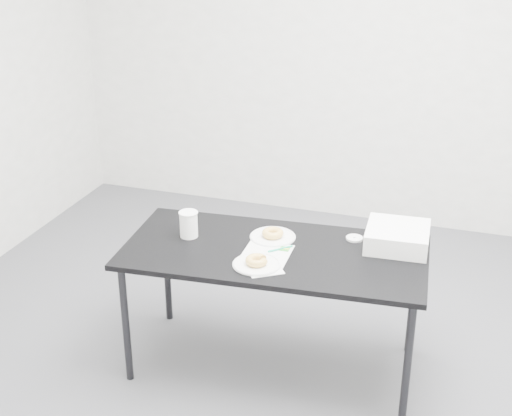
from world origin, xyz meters
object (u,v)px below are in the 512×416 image
(pen, at_px, (280,249))
(donut_near, at_px, (257,260))
(donut_far, at_px, (273,233))
(coffee_cup, at_px, (189,224))
(scorecard, at_px, (265,256))
(plate_far, at_px, (273,237))
(table, at_px, (274,259))
(plate_near, at_px, (257,264))
(bakery_box, at_px, (397,237))

(pen, xyz_separation_m, donut_near, (-0.06, -0.19, 0.02))
(donut_far, height_order, coffee_cup, coffee_cup)
(scorecard, xyz_separation_m, donut_near, (-0.01, -0.11, 0.03))
(scorecard, bearing_deg, donut_near, -96.60)
(donut_near, xyz_separation_m, coffee_cup, (-0.43, 0.19, 0.04))
(plate_far, bearing_deg, donut_near, -87.32)
(table, relative_size, donut_near, 14.33)
(plate_far, bearing_deg, donut_far, 0.00)
(plate_near, height_order, bakery_box, bakery_box)
(scorecard, xyz_separation_m, plate_far, (-0.02, 0.21, 0.00))
(plate_far, xyz_separation_m, coffee_cup, (-0.42, -0.12, 0.07))
(plate_near, height_order, donut_far, donut_far)
(bakery_box, bearing_deg, scorecard, -155.97)
(pen, bearing_deg, donut_near, -153.05)
(donut_near, height_order, donut_far, donut_near)
(pen, height_order, plate_far, pen)
(bakery_box, bearing_deg, table, -161.07)
(plate_near, bearing_deg, pen, 71.69)
(scorecard, relative_size, donut_far, 2.64)
(scorecard, relative_size, donut_near, 2.71)
(pen, height_order, donut_near, donut_near)
(plate_near, xyz_separation_m, donut_near, (0.00, 0.00, 0.02))
(pen, height_order, plate_near, pen)
(table, height_order, scorecard, scorecard)
(donut_far, distance_m, coffee_cup, 0.44)
(plate_far, bearing_deg, pen, -58.06)
(pen, distance_m, bakery_box, 0.59)
(pen, height_order, donut_far, donut_far)
(plate_near, relative_size, donut_far, 2.08)
(scorecard, height_order, donut_far, donut_far)
(donut_near, bearing_deg, scorecard, 85.14)
(pen, distance_m, plate_near, 0.20)
(donut_near, height_order, coffee_cup, coffee_cup)
(table, relative_size, plate_near, 6.73)
(donut_near, bearing_deg, plate_near, 0.00)
(scorecard, relative_size, plate_far, 1.24)
(pen, bearing_deg, scorecard, -167.33)
(scorecard, height_order, plate_near, plate_near)
(table, distance_m, plate_far, 0.15)
(table, xyz_separation_m, plate_far, (-0.05, 0.13, 0.06))
(plate_near, distance_m, donut_near, 0.02)
(table, xyz_separation_m, coffee_cup, (-0.47, 0.01, 0.12))
(donut_near, bearing_deg, table, 79.19)
(scorecard, distance_m, donut_near, 0.11)
(scorecard, xyz_separation_m, coffee_cup, (-0.44, 0.09, 0.07))
(donut_near, relative_size, bakery_box, 0.35)
(donut_far, bearing_deg, table, -69.79)
(pen, xyz_separation_m, plate_far, (-0.08, 0.12, -0.00))
(table, bearing_deg, pen, 13.83)
(scorecard, distance_m, bakery_box, 0.68)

